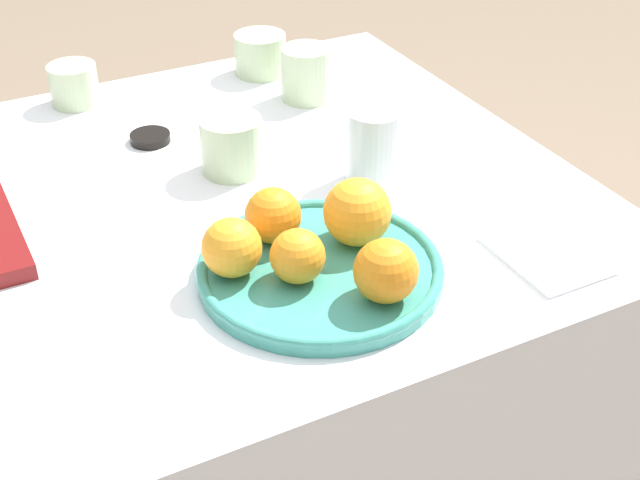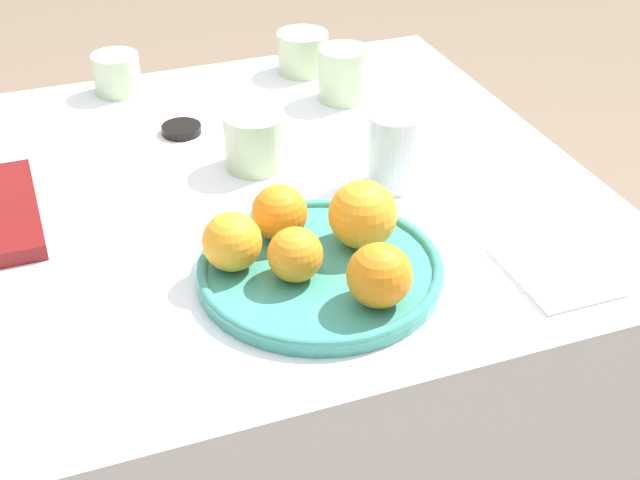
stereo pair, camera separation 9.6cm
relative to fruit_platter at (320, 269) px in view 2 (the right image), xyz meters
name	(u,v)px [view 2 (the right image)]	position (x,y,z in m)	size (l,w,h in m)	color
table	(184,410)	(-0.14, 0.22, -0.37)	(1.11, 0.82, 0.72)	white
fruit_platter	(320,269)	(0.00, 0.00, 0.00)	(0.27, 0.27, 0.02)	teal
orange_0	(363,215)	(0.06, 0.03, 0.04)	(0.08, 0.08, 0.08)	orange
orange_1	(295,255)	(-0.03, -0.01, 0.03)	(0.06, 0.06, 0.06)	orange
orange_2	(379,275)	(0.03, -0.08, 0.04)	(0.07, 0.07, 0.07)	orange
orange_3	(232,242)	(-0.09, 0.03, 0.04)	(0.07, 0.07, 0.07)	orange
orange_4	(279,213)	(-0.02, 0.07, 0.04)	(0.06, 0.06, 0.06)	orange
water_glass	(394,150)	(0.16, 0.16, 0.04)	(0.07, 0.07, 0.10)	silver
cup_0	(255,141)	(0.01, 0.27, 0.03)	(0.08, 0.08, 0.08)	#B7CC9E
cup_1	(116,74)	(-0.12, 0.57, 0.02)	(0.07, 0.07, 0.06)	#B7CC9E
cup_2	(343,74)	(0.20, 0.43, 0.03)	(0.08, 0.08, 0.08)	#B7CC9E
cup_3	(303,52)	(0.17, 0.55, 0.02)	(0.08, 0.08, 0.07)	#B7CC9E
napkin	(555,270)	(0.25, -0.08, -0.01)	(0.10, 0.13, 0.01)	white
soy_dish	(181,129)	(-0.06, 0.40, 0.00)	(0.06, 0.06, 0.01)	black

